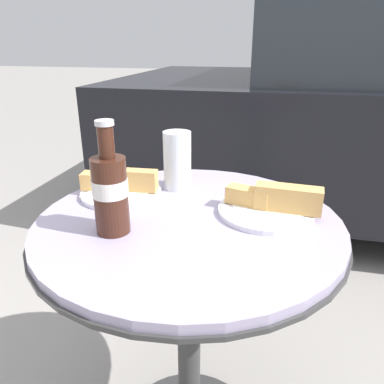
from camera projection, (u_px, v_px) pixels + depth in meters
bistro_table at (189, 285)px, 0.92m from camera, size 0.70×0.70×0.73m
cola_bottle_left at (110, 190)px, 0.76m from camera, size 0.07×0.07×0.23m
drinking_glass at (177, 163)px, 1.00m from camera, size 0.07×0.07×0.15m
lunch_plate_near at (270, 205)px, 0.86m from camera, size 0.23×0.22×0.07m
lunch_plate_far at (121, 188)px, 0.97m from camera, size 0.21×0.21×0.07m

